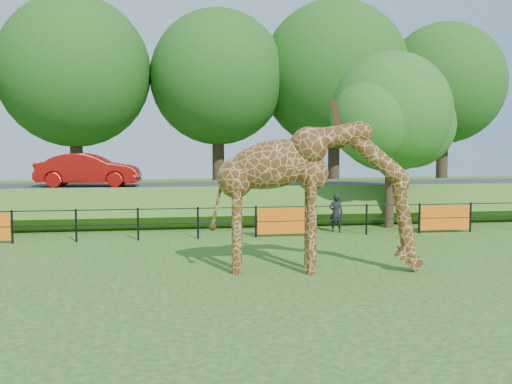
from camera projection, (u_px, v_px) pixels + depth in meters
ground at (221, 302)px, 11.55m from camera, size 90.00×90.00×0.00m
giraffe at (317, 197)px, 14.19m from camera, size 5.39×1.82×3.78m
perimeter_fence at (198, 223)px, 19.38m from camera, size 28.07×0.10×1.10m
embankment at (189, 200)px, 26.75m from camera, size 40.00×9.00×1.30m
road at (190, 187)px, 25.22m from camera, size 40.00×5.00×0.12m
car_red at (89, 170)px, 24.59m from camera, size 4.47×1.95×1.43m
visitor at (336, 213)px, 20.92m from camera, size 0.59×0.46×1.41m
tree_east at (393, 117)px, 21.88m from camera, size 5.40×4.71×6.76m
bg_tree_line at (216, 76)px, 32.93m from camera, size 37.30×8.80×11.82m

